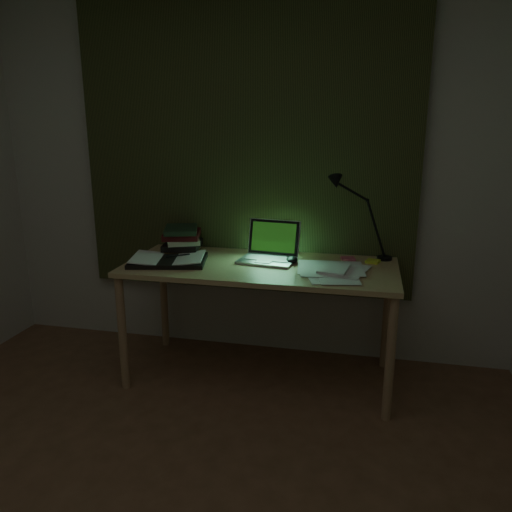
{
  "coord_description": "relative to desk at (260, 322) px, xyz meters",
  "views": [
    {
      "loc": [
        0.78,
        -1.23,
        1.55
      ],
      "look_at": [
        0.19,
        1.45,
        0.82
      ],
      "focal_mm": 35.0,
      "sensor_mm": 36.0,
      "label": 1
    }
  ],
  "objects": [
    {
      "name": "wall_back",
      "position": [
        -0.19,
        0.43,
        0.88
      ],
      "size": [
        3.5,
        0.0,
        2.5
      ],
      "primitive_type": "cube",
      "color": "beige",
      "rests_on": "ground"
    },
    {
      "name": "curtain",
      "position": [
        -0.19,
        0.39,
        1.08
      ],
      "size": [
        2.2,
        0.06,
        2.0
      ],
      "primitive_type": "cube",
      "color": "#2B3118",
      "rests_on": "wall_back"
    },
    {
      "name": "sticky_yellow",
      "position": [
        0.65,
        0.2,
        0.38
      ],
      "size": [
        0.09,
        0.09,
        0.02
      ],
      "primitive_type": "cube",
      "rotation": [
        0.0,
        0.0,
        -0.28
      ],
      "color": "#DFF132",
      "rests_on": "desk"
    },
    {
      "name": "book_stack",
      "position": [
        -0.56,
        0.17,
        0.46
      ],
      "size": [
        0.28,
        0.32,
        0.18
      ],
      "primitive_type": null,
      "rotation": [
        0.0,
        0.0,
        0.26
      ],
      "color": "white",
      "rests_on": "desk"
    },
    {
      "name": "sticky_pink",
      "position": [
        0.51,
        0.22,
        0.38
      ],
      "size": [
        0.1,
        0.1,
        0.02
      ],
      "primitive_type": "cube",
      "rotation": [
        0.0,
        0.0,
        0.25
      ],
      "color": "#E65974",
      "rests_on": "desk"
    },
    {
      "name": "open_textbook",
      "position": [
        -0.55,
        -0.07,
        0.39
      ],
      "size": [
        0.5,
        0.41,
        0.04
      ],
      "primitive_type": null,
      "rotation": [
        0.0,
        0.0,
        0.21
      ],
      "color": "white",
      "rests_on": "desk"
    },
    {
      "name": "mouse",
      "position": [
        0.18,
        0.08,
        0.39
      ],
      "size": [
        0.09,
        0.12,
        0.04
      ],
      "primitive_type": "ellipsoid",
      "rotation": [
        0.0,
        0.0,
        0.25
      ],
      "color": "black",
      "rests_on": "desk"
    },
    {
      "name": "laptop",
      "position": [
        0.02,
        0.07,
        0.49
      ],
      "size": [
        0.37,
        0.41,
        0.24
      ],
      "primitive_type": null,
      "rotation": [
        0.0,
        0.0,
        -0.12
      ],
      "color": "silver",
      "rests_on": "desk"
    },
    {
      "name": "desk_lamp",
      "position": [
        0.72,
        0.28,
        0.62
      ],
      "size": [
        0.38,
        0.31,
        0.5
      ],
      "primitive_type": null,
      "rotation": [
        0.0,
        0.0,
        -0.17
      ],
      "color": "black",
      "rests_on": "desk"
    },
    {
      "name": "loose_papers",
      "position": [
        0.39,
        -0.03,
        0.38
      ],
      "size": [
        0.45,
        0.46,
        0.02
      ],
      "primitive_type": null,
      "rotation": [
        0.0,
        0.0,
        0.34
      ],
      "color": "white",
      "rests_on": "desk"
    },
    {
      "name": "desk",
      "position": [
        0.0,
        0.0,
        0.0
      ],
      "size": [
        1.61,
        0.7,
        0.73
      ],
      "primitive_type": null,
      "color": "tan",
      "rests_on": "floor"
    }
  ]
}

